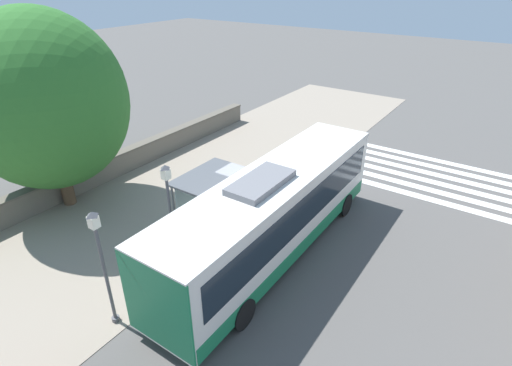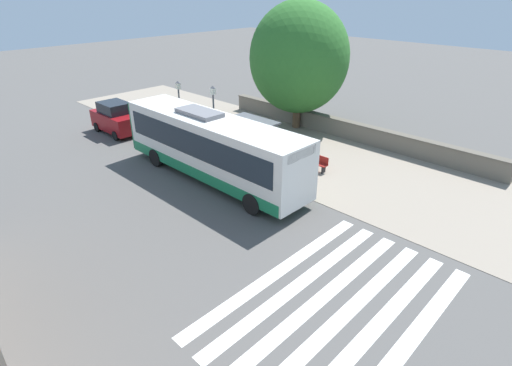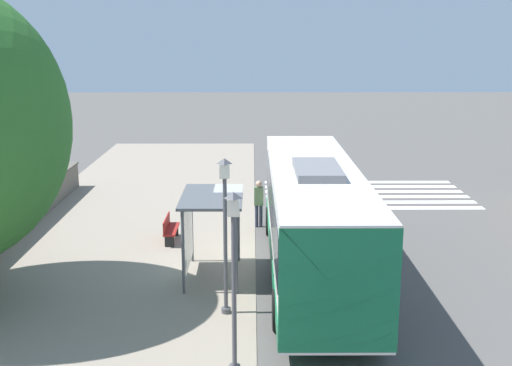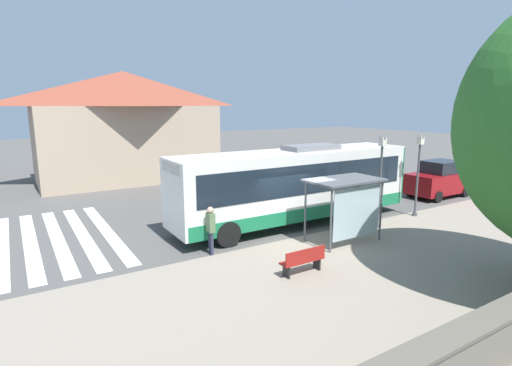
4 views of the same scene
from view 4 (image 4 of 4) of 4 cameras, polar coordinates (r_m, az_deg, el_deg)
The scene contains 11 objects.
ground_plane at distance 16.22m, azimuth 4.91°, elevation -7.96°, with size 120.00×120.00×0.00m, color #514F4C.
sidewalk_plaza at distance 13.15m, azimuth 16.99°, elevation -13.10°, with size 9.00×44.00×0.02m.
crosswalk_stripes at distance 18.07m, azimuth -28.04°, elevation -7.25°, with size 9.00×5.25×0.01m.
background_building at distance 29.66m, azimuth -18.09°, elevation 7.89°, with size 6.78×12.22×7.54m.
bus at distance 17.93m, azimuth 5.66°, elevation -0.09°, with size 2.60×11.51×3.51m.
bus_shelter at distance 15.64m, azimuth 12.88°, elevation -1.04°, with size 1.76×2.90×2.49m.
pedestrian at distance 14.32m, azimuth -6.50°, elevation -6.20°, with size 0.34×0.23×1.77m.
bench at distance 12.91m, azimuth 6.75°, elevation -10.91°, with size 0.40×1.53×0.88m.
street_lamp_near at distance 17.87m, azimuth 17.38°, elevation 1.38°, with size 0.28×0.28×4.08m.
street_lamp_far at distance 20.34m, azimuth 22.18°, elevation 2.02°, with size 0.28×0.28×3.96m.
parked_car_behind_bus at distance 25.51m, azimuth 24.68°, elevation 0.46°, with size 1.98×4.00×2.11m.
Camera 4 is at (-12.26, 9.20, 5.31)m, focal length 28.00 mm.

